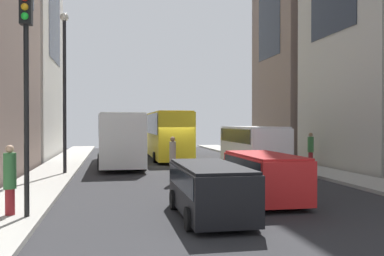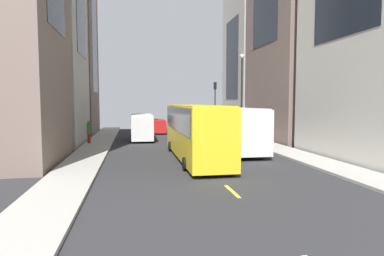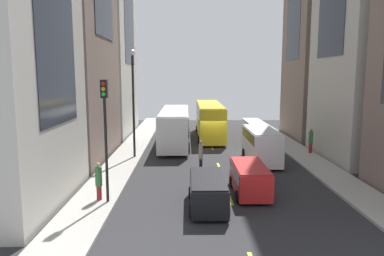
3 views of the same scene
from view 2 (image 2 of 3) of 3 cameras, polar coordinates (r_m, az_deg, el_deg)
The scene contains 21 objects.
ground_plane at distance 27.86m, azimuth -1.51°, elevation -3.35°, with size 40.87×40.87×0.00m, color #28282B.
sidewalk_west at distance 29.78m, azimuth 12.38°, elevation -2.80°, with size 2.43×44.00×0.15m, color #9E9B93.
sidewalk_east at distance 27.72m, azimuth -16.46°, elevation -3.41°, with size 2.43×44.00×0.15m, color #9E9B93.
lane_stripe_0 at distance 48.62m, azimuth -5.19°, elevation -0.02°, with size 0.16×2.00×0.01m, color yellow.
lane_stripe_1 at distance 41.67m, azimuth -4.37°, elevation -0.76°, with size 0.16×2.00×0.01m, color yellow.
lane_stripe_2 at distance 34.75m, azimuth -3.23°, elevation -1.79°, with size 0.16×2.00×0.01m, color yellow.
lane_stripe_3 at distance 27.86m, azimuth -1.51°, elevation -3.34°, with size 0.16×2.00×0.01m, color yellow.
lane_stripe_4 at distance 21.05m, azimuth 1.34°, elevation -5.88°, with size 0.16×2.00×0.01m, color yellow.
lane_stripe_5 at distance 14.42m, azimuth 6.94°, elevation -10.76°, with size 0.16×2.00×0.01m, color yellow.
building_west_0 at distance 45.43m, azimuth 11.43°, elevation 11.40°, with size 7.43×9.46×18.69m.
building_east_0 at distance 43.54m, azimuth -20.74°, elevation 13.90°, with size 6.42×9.04×22.29m.
city_bus_white at distance 27.03m, azimuth 6.24°, elevation 0.67°, with size 2.80×12.03×3.35m.
streetcar_yellow at distance 22.04m, azimuth 0.45°, elevation 0.14°, with size 2.70×12.05×3.59m.
delivery_van_white at distance 33.25m, azimuth -8.64°, elevation 0.49°, with size 2.25×5.68×2.58m.
car_red_0 at distance 40.65m, azimuth -5.91°, elevation 0.48°, with size 1.91×4.34×1.67m.
car_black_1 at distance 42.95m, azimuth -2.83°, elevation 0.62°, with size 1.90×4.42×1.55m.
pedestrian_waiting_curb at distance 36.10m, azimuth -1.32°, elevation 0.29°, with size 0.29×0.29×2.15m.
pedestrian_walking_far at distance 43.25m, azimuth 4.70°, elevation 1.01°, with size 0.35×0.35×1.98m.
pedestrian_crossing_mid at distance 30.73m, azimuth -17.32°, elevation -0.52°, with size 0.37×0.37×2.02m.
traffic_light_near_corner at distance 43.35m, azimuth 3.98°, elevation 5.33°, with size 0.32×0.44×6.23m.
streetlamp_near at distance 33.34m, azimuth 8.55°, elevation 6.79°, with size 0.44×0.44×8.37m.
Camera 2 is at (4.10, 27.30, 3.78)m, focal length 31.01 mm.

